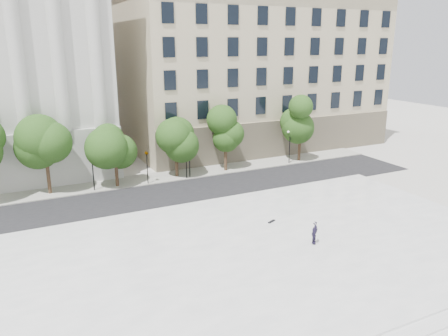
{
  "coord_description": "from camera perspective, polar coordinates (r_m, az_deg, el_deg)",
  "views": [
    {
      "loc": [
        -12.61,
        -21.65,
        14.86
      ],
      "look_at": [
        2.97,
        10.0,
        4.65
      ],
      "focal_mm": 35.0,
      "sensor_mm": 36.0,
      "label": 1
    }
  ],
  "objects": [
    {
      "name": "street_trees",
      "position": [
        47.43,
        -12.28,
        3.72
      ],
      "size": [
        39.92,
        4.76,
        7.51
      ],
      "color": "#382619",
      "rests_on": "ground"
    },
    {
      "name": "street",
      "position": [
        44.17,
        -8.08,
        -3.67
      ],
      "size": [
        60.0,
        8.0,
        0.02
      ],
      "primitive_type": "cube",
      "color": "black",
      "rests_on": "ground"
    },
    {
      "name": "building_east",
      "position": [
        68.88,
        2.15,
        13.03
      ],
      "size": [
        36.0,
        26.15,
        23.0
      ],
      "color": "tan",
      "rests_on": "ground"
    },
    {
      "name": "plaza",
      "position": [
        31.31,
        0.8,
        -11.72
      ],
      "size": [
        44.0,
        22.0,
        0.45
      ],
      "primitive_type": "cube",
      "color": "white",
      "rests_on": "ground"
    },
    {
      "name": "far_sidewalk",
      "position": [
        49.62,
        -10.27,
        -1.49
      ],
      "size": [
        60.0,
        4.0,
        0.12
      ],
      "primitive_type": "cube",
      "color": "#A7A59A",
      "rests_on": "ground"
    },
    {
      "name": "ground",
      "position": [
        29.13,
        3.57,
        -14.57
      ],
      "size": [
        160.0,
        160.0,
        0.0
      ],
      "primitive_type": "plane",
      "color": "beige",
      "rests_on": "ground"
    },
    {
      "name": "lamp_posts",
      "position": [
        47.53,
        -9.91,
        1.43
      ],
      "size": [
        36.34,
        0.28,
        4.42
      ],
      "color": "black",
      "rests_on": "ground"
    },
    {
      "name": "skateboard",
      "position": [
        36.79,
        6.24,
        -6.95
      ],
      "size": [
        0.83,
        0.53,
        0.08
      ],
      "primitive_type": "cube",
      "rotation": [
        0.0,
        0.0,
        0.43
      ],
      "color": "black",
      "rests_on": "plaza"
    },
    {
      "name": "person_lying",
      "position": [
        33.37,
        11.64,
        -9.35
      ],
      "size": [
        1.41,
        1.82,
        0.47
      ],
      "primitive_type": "imported",
      "rotation": [
        -1.54,
        0.0,
        0.52
      ],
      "color": "black",
      "rests_on": "plaza"
    },
    {
      "name": "traffic_light_west",
      "position": [
        47.01,
        -10.1,
        2.19
      ],
      "size": [
        0.41,
        1.83,
        4.23
      ],
      "color": "black",
      "rests_on": "ground"
    },
    {
      "name": "traffic_light_east",
      "position": [
        48.41,
        -4.99,
        2.69
      ],
      "size": [
        0.41,
        1.64,
        4.16
      ],
      "color": "black",
      "rests_on": "ground"
    }
  ]
}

